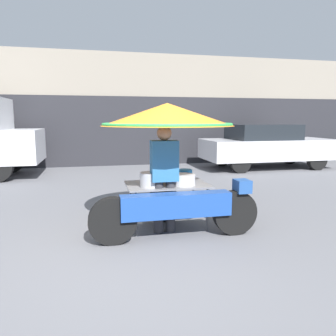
# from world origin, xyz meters

# --- Properties ---
(ground_plane) EXTENTS (36.00, 36.00, 0.00)m
(ground_plane) POSITION_xyz_m (0.00, 0.00, 0.00)
(ground_plane) COLOR slate
(shopfront_building) EXTENTS (28.00, 2.06, 3.88)m
(shopfront_building) POSITION_xyz_m (0.00, 8.82, 1.93)
(shopfront_building) COLOR gray
(shopfront_building) RESTS_ON ground
(vendor_motorcycle_cart) EXTENTS (2.35, 1.95, 1.87)m
(vendor_motorcycle_cart) POSITION_xyz_m (0.54, 0.93, 1.44)
(vendor_motorcycle_cart) COLOR black
(vendor_motorcycle_cart) RESTS_ON ground
(vendor_person) EXTENTS (0.38, 0.22, 1.54)m
(vendor_person) POSITION_xyz_m (0.43, 0.74, 0.86)
(vendor_person) COLOR #2D2D33
(vendor_person) RESTS_ON ground
(parked_car) EXTENTS (4.29, 1.79, 1.45)m
(parked_car) POSITION_xyz_m (5.07, 6.11, 0.75)
(parked_car) COLOR black
(parked_car) RESTS_ON ground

